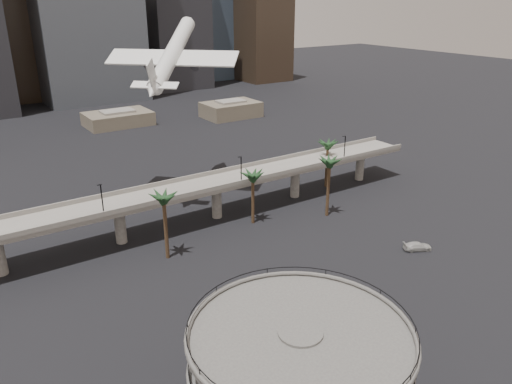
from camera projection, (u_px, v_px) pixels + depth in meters
overpass at (170, 197)px, 103.24m from camera, size 130.00×9.30×14.70m
palm_trees at (275, 170)px, 107.12m from camera, size 54.40×18.40×14.00m
low_buildings at (84, 127)px, 175.86m from camera, size 135.00×27.50×6.80m
airborne_jet at (172, 54)px, 111.92m from camera, size 25.83×26.26×17.04m
car_a at (323, 326)px, 73.62m from camera, size 4.04×1.69×1.37m
car_b at (319, 287)px, 83.45m from camera, size 4.83×2.94×1.50m
car_c at (418, 246)px, 96.91m from camera, size 5.88×4.49×1.59m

